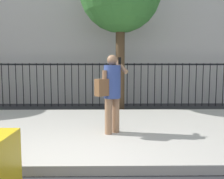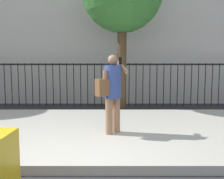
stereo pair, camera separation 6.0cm
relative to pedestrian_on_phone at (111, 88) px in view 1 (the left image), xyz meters
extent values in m
plane|color=#28282B|center=(-0.77, -1.69, -1.09)|extent=(60.00, 60.00, 0.00)
cube|color=#B2ADA3|center=(-0.77, 0.51, -1.01)|extent=(28.00, 4.40, 0.15)
cube|color=black|center=(-0.77, 4.21, 0.46)|extent=(12.00, 0.04, 0.06)
cylinder|color=black|center=(-3.96, 4.21, -0.29)|extent=(0.03, 0.03, 1.60)
cylinder|color=black|center=(-3.71, 4.21, -0.29)|extent=(0.03, 0.03, 1.60)
cylinder|color=black|center=(-3.45, 4.21, -0.29)|extent=(0.03, 0.03, 1.60)
cylinder|color=black|center=(-3.19, 4.21, -0.29)|extent=(0.03, 0.03, 1.60)
cylinder|color=black|center=(-2.94, 4.21, -0.29)|extent=(0.03, 0.03, 1.60)
cylinder|color=black|center=(-2.68, 4.21, -0.29)|extent=(0.03, 0.03, 1.60)
cylinder|color=black|center=(-2.43, 4.21, -0.29)|extent=(0.03, 0.03, 1.60)
cylinder|color=black|center=(-2.17, 4.21, -0.29)|extent=(0.03, 0.03, 1.60)
cylinder|color=black|center=(-1.92, 4.21, -0.29)|extent=(0.03, 0.03, 1.60)
cylinder|color=black|center=(-1.66, 4.21, -0.29)|extent=(0.03, 0.03, 1.60)
cylinder|color=black|center=(-1.41, 4.21, -0.29)|extent=(0.03, 0.03, 1.60)
cylinder|color=black|center=(-1.15, 4.21, -0.29)|extent=(0.03, 0.03, 1.60)
cylinder|color=black|center=(-0.90, 4.21, -0.29)|extent=(0.03, 0.03, 1.60)
cylinder|color=black|center=(-0.64, 4.21, -0.29)|extent=(0.03, 0.03, 1.60)
cylinder|color=black|center=(-0.39, 4.21, -0.29)|extent=(0.03, 0.03, 1.60)
cylinder|color=black|center=(-0.13, 4.21, -0.29)|extent=(0.03, 0.03, 1.60)
cylinder|color=black|center=(0.12, 4.21, -0.29)|extent=(0.03, 0.03, 1.60)
cylinder|color=black|center=(0.38, 4.21, -0.29)|extent=(0.03, 0.03, 1.60)
cylinder|color=black|center=(0.64, 4.21, -0.29)|extent=(0.03, 0.03, 1.60)
cylinder|color=black|center=(0.89, 4.21, -0.29)|extent=(0.03, 0.03, 1.60)
cylinder|color=black|center=(1.15, 4.21, -0.29)|extent=(0.03, 0.03, 1.60)
cylinder|color=black|center=(1.40, 4.21, -0.29)|extent=(0.03, 0.03, 1.60)
cylinder|color=black|center=(1.66, 4.21, -0.29)|extent=(0.03, 0.03, 1.60)
cylinder|color=black|center=(1.91, 4.21, -0.29)|extent=(0.03, 0.03, 1.60)
cylinder|color=black|center=(2.17, 4.21, -0.29)|extent=(0.03, 0.03, 1.60)
cylinder|color=black|center=(2.42, 4.21, -0.29)|extent=(0.03, 0.03, 1.60)
cylinder|color=black|center=(2.68, 4.21, -0.29)|extent=(0.03, 0.03, 1.60)
cylinder|color=black|center=(2.93, 4.21, -0.29)|extent=(0.03, 0.03, 1.60)
cylinder|color=black|center=(3.19, 4.21, -0.29)|extent=(0.03, 0.03, 1.60)
cylinder|color=black|center=(3.44, 4.21, -0.29)|extent=(0.03, 0.03, 1.60)
cylinder|color=black|center=(3.70, 4.21, -0.29)|extent=(0.03, 0.03, 1.60)
cylinder|color=black|center=(3.95, 4.21, -0.29)|extent=(0.03, 0.03, 1.60)
cylinder|color=black|center=(4.21, 4.21, -0.29)|extent=(0.03, 0.03, 1.60)
cylinder|color=#936B4C|center=(0.10, 0.08, -0.57)|extent=(0.15, 0.15, 0.74)
cylinder|color=#936B4C|center=(-0.06, -0.05, -0.57)|extent=(0.15, 0.15, 0.74)
cylinder|color=#33478C|center=(0.02, 0.02, 0.14)|extent=(0.48, 0.48, 0.67)
sphere|color=#936B4C|center=(0.02, 0.02, 0.58)|extent=(0.21, 0.21, 0.21)
cylinder|color=#936B4C|center=(0.17, 0.15, 0.48)|extent=(0.37, 0.42, 0.37)
cylinder|color=#936B4C|center=(-0.13, -0.11, 0.12)|extent=(0.09, 0.09, 0.51)
cube|color=black|center=(0.17, 0.07, 0.56)|extent=(0.06, 0.05, 0.15)
cube|color=brown|center=(-0.18, -0.15, 0.04)|extent=(0.32, 0.30, 0.34)
cylinder|color=#4C3823|center=(0.33, 3.20, 0.49)|extent=(0.30, 0.30, 3.16)
camera|label=1|loc=(-0.06, -5.19, 0.52)|focal=41.04mm
camera|label=2|loc=(0.00, -5.19, 0.52)|focal=41.04mm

